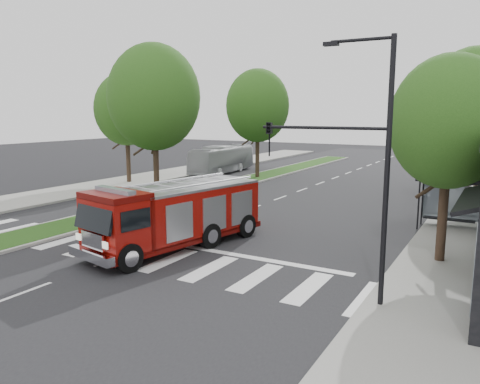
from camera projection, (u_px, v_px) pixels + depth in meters
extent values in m
plane|color=black|center=(174.00, 237.00, 22.29)|extent=(140.00, 140.00, 0.00)
cube|color=gray|center=(479.00, 223.00, 24.73)|extent=(5.00, 80.00, 0.15)
cube|color=gray|center=(107.00, 185.00, 37.93)|extent=(5.00, 80.00, 0.15)
cube|color=gray|center=(247.00, 180.00, 40.63)|extent=(3.00, 50.00, 0.14)
cube|color=#1A4012|center=(247.00, 180.00, 40.61)|extent=(2.60, 49.50, 0.02)
cylinder|color=black|center=(418.00, 205.00, 23.63)|extent=(0.08, 0.08, 2.50)
cylinder|color=black|center=(480.00, 211.00, 22.26)|extent=(0.08, 0.08, 2.50)
cylinder|color=black|center=(422.00, 201.00, 24.66)|extent=(0.08, 0.08, 2.50)
cube|color=black|center=(452.00, 180.00, 23.24)|extent=(3.20, 1.60, 0.12)
cube|color=#8C99A5|center=(451.00, 203.00, 24.05)|extent=(2.80, 0.04, 1.80)
cube|color=black|center=(449.00, 219.00, 23.58)|extent=(2.40, 0.40, 0.08)
cylinder|color=black|center=(442.00, 217.00, 18.07)|extent=(0.36, 0.36, 3.74)
ellipsoid|color=#163B10|center=(449.00, 122.00, 17.46)|extent=(4.40, 4.40, 5.06)
cylinder|color=black|center=(467.00, 174.00, 28.29)|extent=(0.36, 0.36, 4.40)
ellipsoid|color=#163B10|center=(473.00, 102.00, 27.58)|extent=(5.60, 5.60, 6.44)
cylinder|color=black|center=(477.00, 163.00, 36.89)|extent=(0.36, 0.36, 3.96)
cylinder|color=black|center=(156.00, 169.00, 29.97)|extent=(0.36, 0.36, 4.62)
ellipsoid|color=#163B10|center=(154.00, 97.00, 29.22)|extent=(5.80, 5.80, 6.67)
cylinder|color=black|center=(257.00, 154.00, 41.98)|extent=(0.36, 0.36, 4.40)
ellipsoid|color=#163B10|center=(258.00, 106.00, 41.27)|extent=(5.60, 5.60, 6.44)
cylinder|color=black|center=(128.00, 159.00, 39.06)|extent=(0.36, 0.36, 4.18)
ellipsoid|color=#163B10|center=(126.00, 109.00, 38.38)|extent=(5.20, 5.20, 5.98)
cylinder|color=black|center=(387.00, 178.00, 13.49)|extent=(0.16, 0.16, 8.00)
cylinder|color=black|center=(362.00, 40.00, 13.28)|extent=(1.80, 0.10, 0.10)
cube|color=black|center=(331.00, 44.00, 13.73)|extent=(0.45, 0.20, 0.12)
cylinder|color=black|center=(322.00, 128.00, 14.24)|extent=(4.00, 0.10, 0.10)
imported|color=black|center=(269.00, 139.00, 15.18)|extent=(0.18, 0.22, 1.10)
cylinder|color=black|center=(461.00, 139.00, 33.62)|extent=(0.16, 0.16, 8.00)
cylinder|color=black|center=(451.00, 84.00, 33.41)|extent=(1.80, 0.10, 0.10)
cube|color=black|center=(437.00, 85.00, 33.86)|extent=(0.45, 0.20, 0.12)
cube|color=#520704|center=(178.00, 236.00, 20.59)|extent=(4.17, 8.81, 0.25)
cube|color=maroon|center=(191.00, 209.00, 21.01)|extent=(3.76, 6.83, 2.02)
cube|color=maroon|center=(116.00, 225.00, 18.10)|extent=(2.83, 2.28, 2.12)
cube|color=#B2B2B7|center=(191.00, 186.00, 20.84)|extent=(3.76, 6.83, 0.12)
cylinder|color=#B2B2B7|center=(177.00, 180.00, 21.39)|extent=(1.31, 5.95, 0.10)
cylinder|color=#B2B2B7|center=(205.00, 184.00, 20.21)|extent=(1.31, 5.95, 0.10)
cube|color=silver|center=(91.00, 256.00, 17.40)|extent=(2.64, 0.87, 0.35)
cube|color=#8C99A5|center=(115.00, 190.00, 17.87)|extent=(2.24, 0.79, 0.18)
cylinder|color=black|center=(94.00, 246.00, 18.79)|extent=(0.57, 1.16, 1.11)
cylinder|color=black|center=(129.00, 258.00, 17.29)|extent=(0.57, 1.16, 1.11)
cylinder|color=black|center=(175.00, 227.00, 21.93)|extent=(0.57, 1.16, 1.11)
cylinder|color=black|center=(210.00, 236.00, 20.43)|extent=(0.57, 1.16, 1.11)
cylinder|color=black|center=(211.00, 219.00, 23.73)|extent=(0.57, 1.16, 1.11)
cylinder|color=black|center=(246.00, 226.00, 22.22)|extent=(0.57, 1.16, 1.11)
imported|color=#ABABB0|center=(222.00, 159.00, 46.18)|extent=(2.85, 9.81, 2.70)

